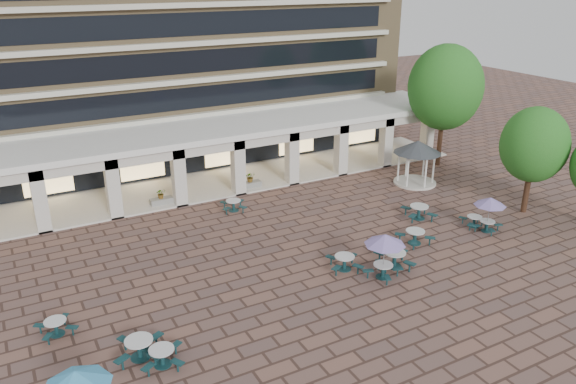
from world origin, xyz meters
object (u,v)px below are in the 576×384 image
(gazebo, at_px, (417,152))
(planter_left, at_px, (161,199))
(picnic_table_1, at_px, (162,355))
(planter_right, at_px, (250,182))

(gazebo, bearing_deg, planter_left, 164.66)
(picnic_table_1, distance_m, gazebo, 24.88)
(planter_left, bearing_deg, planter_right, -0.00)
(planter_left, xyz_separation_m, planter_right, (6.48, -0.00, 0.05))
(planter_right, bearing_deg, gazebo, -23.56)
(planter_right, bearing_deg, picnic_table_1, -125.20)
(gazebo, height_order, planter_right, gazebo)
(picnic_table_1, bearing_deg, planter_right, 68.58)
(gazebo, bearing_deg, picnic_table_1, -153.48)
(picnic_table_1, bearing_deg, gazebo, 40.31)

